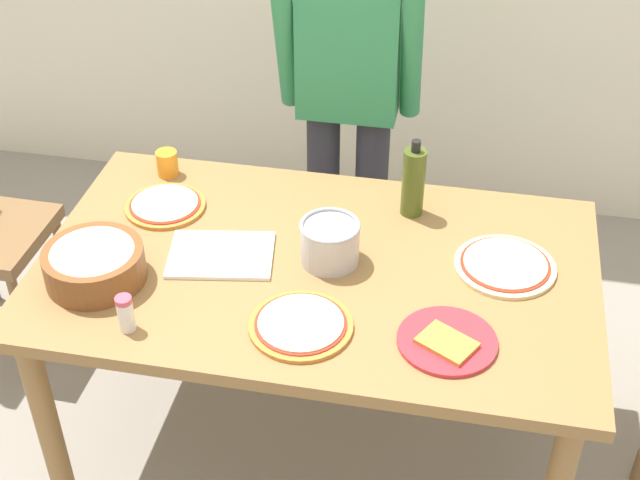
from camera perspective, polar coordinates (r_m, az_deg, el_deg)
The scene contains 13 objects.
ground at distance 3.07m, azimuth -0.18°, elevation -12.77°, with size 8.00×8.00×0.00m, color gray.
dining_table at distance 2.59m, azimuth -0.21°, elevation -3.14°, with size 1.60×0.96×0.76m.
person_cook at distance 3.07m, azimuth 1.89°, elevation 9.79°, with size 0.49×0.25×1.62m.
pizza_raw_on_board at distance 2.57m, azimuth 11.85°, elevation -1.61°, with size 0.29×0.29×0.02m.
pizza_cooked_on_tray at distance 2.80m, azimuth -9.95°, elevation 2.23°, with size 0.25×0.25×0.02m.
pizza_second_cooked at distance 2.33m, azimuth -1.25°, elevation -5.49°, with size 0.28×0.28×0.02m.
plate_with_slice at distance 2.30m, azimuth 8.19°, elevation -6.48°, with size 0.26×0.26×0.02m.
popcorn_bowl at distance 2.52m, azimuth -14.37°, elevation -1.37°, with size 0.28×0.28×0.11m.
olive_oil_bottle at distance 2.70m, azimuth 6.04°, elevation 3.76°, with size 0.07×0.07×0.26m.
steel_pot at distance 2.51m, azimuth 0.64°, elevation -0.13°, with size 0.17×0.17×0.13m.
cup_orange at distance 2.95m, azimuth -9.82°, elevation 4.90°, with size 0.07×0.07×0.09m, color orange.
salt_shaker at distance 2.35m, azimuth -12.43°, elevation -4.65°, with size 0.04×0.04×0.11m.
cutting_board_white at distance 2.58m, azimuth -6.39°, elevation -0.96°, with size 0.30×0.22×0.01m, color white.
Camera 1 is at (0.39, -1.95, 2.33)m, focal length 49.62 mm.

